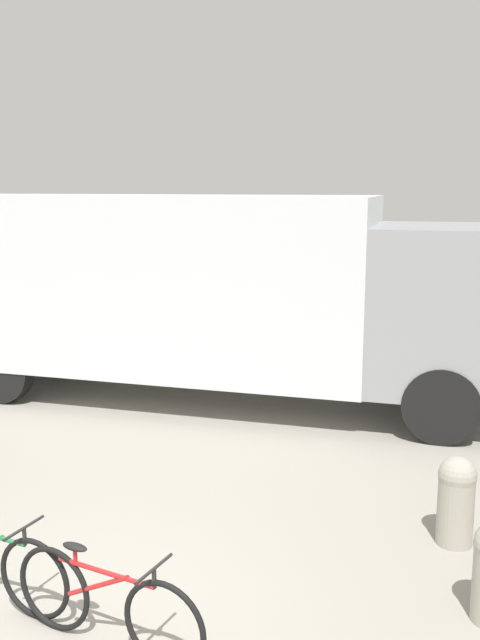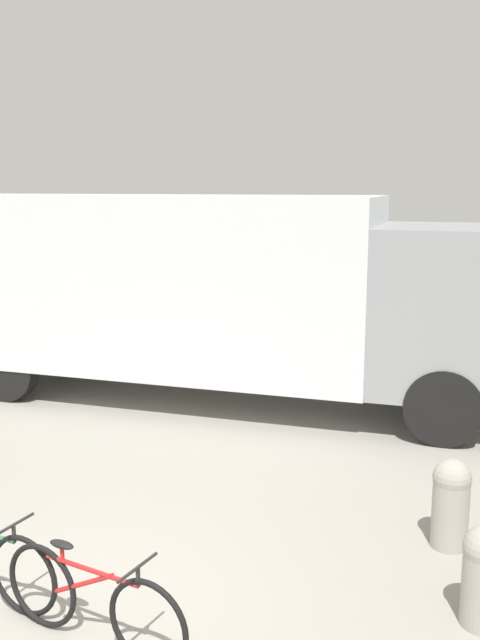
# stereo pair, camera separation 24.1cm
# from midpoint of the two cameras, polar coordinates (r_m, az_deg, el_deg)

# --- Properties ---
(ground_plane) EXTENTS (60.00, 60.00, 0.00)m
(ground_plane) POSITION_cam_midpoint_polar(r_m,az_deg,el_deg) (6.09, -15.27, -23.18)
(ground_plane) COLOR gray
(delivery_truck) EXTENTS (9.42, 2.49, 3.20)m
(delivery_truck) POSITION_cam_midpoint_polar(r_m,az_deg,el_deg) (11.16, -4.19, 2.64)
(delivery_truck) COLOR silver
(delivery_truck) RESTS_ON ground
(bicycle_far) EXTENTS (1.65, 0.51, 0.77)m
(bicycle_far) POSITION_cam_midpoint_polar(r_m,az_deg,el_deg) (5.69, -11.95, -21.30)
(bicycle_far) COLOR black
(bicycle_far) RESTS_ON ground
(bollard_far_bench) EXTENTS (0.36, 0.36, 0.87)m
(bollard_far_bench) POSITION_cam_midpoint_polar(r_m,az_deg,el_deg) (7.17, 15.97, -13.47)
(bollard_far_bench) COLOR #9E998C
(bollard_far_bench) RESTS_ON ground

